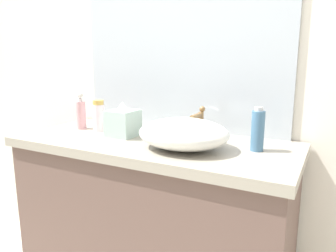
{
  "coord_description": "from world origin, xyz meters",
  "views": [
    {
      "loc": [
        0.78,
        -0.85,
        1.24
      ],
      "look_at": [
        0.13,
        0.38,
        0.96
      ],
      "focal_mm": 33.97,
      "sensor_mm": 36.0,
      "label": 1
    }
  ],
  "objects": [
    {
      "name": "tissue_box",
      "position": [
        -0.13,
        0.4,
        0.95
      ],
      "size": [
        0.14,
        0.14,
        0.17
      ],
      "color": "#A9C7BE",
      "rests_on": "vanity_counter"
    },
    {
      "name": "perfume_bottle",
      "position": [
        0.51,
        0.45,
        0.97
      ],
      "size": [
        0.05,
        0.05,
        0.18
      ],
      "color": "teal",
      "rests_on": "vanity_counter"
    },
    {
      "name": "soap_dispenser",
      "position": [
        -0.44,
        0.44,
        0.96
      ],
      "size": [
        0.05,
        0.05,
        0.2
      ],
      "color": "#DFA2A9",
      "rests_on": "vanity_counter"
    },
    {
      "name": "bathroom_wall_rear",
      "position": [
        0.0,
        0.73,
        1.3
      ],
      "size": [
        6.0,
        0.06,
        2.6
      ],
      "primitive_type": "cube",
      "color": "silver",
      "rests_on": "ground"
    },
    {
      "name": "lotion_bottle",
      "position": [
        -0.32,
        0.44,
        0.96
      ],
      "size": [
        0.06,
        0.06,
        0.17
      ],
      "color": "white",
      "rests_on": "vanity_counter"
    },
    {
      "name": "vanity_counter",
      "position": [
        0.03,
        0.4,
        0.44
      ],
      "size": [
        1.34,
        0.58,
        0.88
      ],
      "color": "brown",
      "rests_on": "ground"
    },
    {
      "name": "wall_mirror_panel",
      "position": [
        0.03,
        0.69,
        1.38
      ],
      "size": [
        1.17,
        0.01,
        1.0
      ],
      "primitive_type": "cube",
      "color": "#B2BCC6",
      "rests_on": "vanity_counter"
    },
    {
      "name": "sink_basin",
      "position": [
        0.23,
        0.34,
        0.94
      ],
      "size": [
        0.39,
        0.33,
        0.13
      ],
      "primitive_type": "ellipsoid",
      "color": "white",
      "rests_on": "vanity_counter"
    },
    {
      "name": "faucet",
      "position": [
        0.23,
        0.52,
        0.97
      ],
      "size": [
        0.03,
        0.14,
        0.16
      ],
      "color": "olive",
      "rests_on": "vanity_counter"
    }
  ]
}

